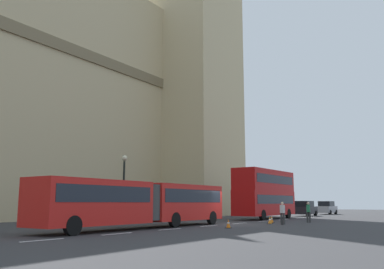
{
  "coord_description": "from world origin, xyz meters",
  "views": [
    {
      "loc": [
        -28.48,
        -15.87,
        1.61
      ],
      "look_at": [
        -1.31,
        2.6,
        7.04
      ],
      "focal_mm": 38.84,
      "sensor_mm": 36.0,
      "label": 1
    }
  ],
  "objects_px": {
    "articulated_bus": "(143,201)",
    "sedan_lead": "(305,209)",
    "double_decker_bus": "(265,192)",
    "traffic_cone_east": "(272,219)",
    "street_lamp": "(124,184)",
    "traffic_cone_middle": "(270,220)",
    "sedan_trailing": "(327,208)",
    "traffic_cone_west": "(228,224)",
    "pedestrian_near_cones": "(282,212)",
    "pedestrian_by_kerb": "(308,211)"
  },
  "relations": [
    {
      "from": "articulated_bus",
      "to": "sedan_lead",
      "type": "height_order",
      "value": "articulated_bus"
    },
    {
      "from": "double_decker_bus",
      "to": "traffic_cone_east",
      "type": "bearing_deg",
      "value": -152.35
    },
    {
      "from": "articulated_bus",
      "to": "street_lamp",
      "type": "xyz_separation_m",
      "value": [
        2.96,
        4.51,
        1.31
      ]
    },
    {
      "from": "traffic_cone_middle",
      "to": "sedan_trailing",
      "type": "bearing_deg",
      "value": 8.38
    },
    {
      "from": "sedan_lead",
      "to": "traffic_cone_west",
      "type": "relative_size",
      "value": 7.59
    },
    {
      "from": "sedan_lead",
      "to": "traffic_cone_middle",
      "type": "relative_size",
      "value": 7.59
    },
    {
      "from": "pedestrian_near_cones",
      "to": "traffic_cone_west",
      "type": "bearing_deg",
      "value": 168.03
    },
    {
      "from": "street_lamp",
      "to": "pedestrian_by_kerb",
      "type": "xyz_separation_m",
      "value": [
        10.7,
        -10.73,
        -2.14
      ]
    },
    {
      "from": "traffic_cone_west",
      "to": "traffic_cone_middle",
      "type": "xyz_separation_m",
      "value": [
        6.55,
        -0.02,
        0.0
      ]
    },
    {
      "from": "street_lamp",
      "to": "pedestrian_by_kerb",
      "type": "relative_size",
      "value": 3.12
    },
    {
      "from": "traffic_cone_west",
      "to": "traffic_cone_middle",
      "type": "distance_m",
      "value": 6.55
    },
    {
      "from": "sedan_lead",
      "to": "double_decker_bus",
      "type": "bearing_deg",
      "value": 179.66
    },
    {
      "from": "traffic_cone_west",
      "to": "traffic_cone_east",
      "type": "relative_size",
      "value": 1.0
    },
    {
      "from": "pedestrian_near_cones",
      "to": "sedan_lead",
      "type": "bearing_deg",
      "value": 14.81
    },
    {
      "from": "street_lamp",
      "to": "traffic_cone_middle",
      "type": "bearing_deg",
      "value": -51.7
    },
    {
      "from": "articulated_bus",
      "to": "sedan_lead",
      "type": "bearing_deg",
      "value": -0.12
    },
    {
      "from": "traffic_cone_west",
      "to": "pedestrian_by_kerb",
      "type": "xyz_separation_m",
      "value": [
        10.23,
        -1.85,
        0.63
      ]
    },
    {
      "from": "traffic_cone_middle",
      "to": "sedan_lead",
      "type": "bearing_deg",
      "value": 11.84
    },
    {
      "from": "double_decker_bus",
      "to": "traffic_cone_east",
      "type": "relative_size",
      "value": 17.23
    },
    {
      "from": "street_lamp",
      "to": "pedestrian_near_cones",
      "type": "bearing_deg",
      "value": -57.29
    },
    {
      "from": "traffic_cone_east",
      "to": "double_decker_bus",
      "type": "bearing_deg",
      "value": 27.65
    },
    {
      "from": "traffic_cone_west",
      "to": "traffic_cone_east",
      "type": "bearing_deg",
      "value": 3.83
    },
    {
      "from": "sedan_lead",
      "to": "traffic_cone_east",
      "type": "bearing_deg",
      "value": -168.79
    },
    {
      "from": "sedan_lead",
      "to": "traffic_cone_west",
      "type": "height_order",
      "value": "sedan_lead"
    },
    {
      "from": "articulated_bus",
      "to": "sedan_lead",
      "type": "xyz_separation_m",
      "value": [
        30.6,
        -0.07,
        -0.83
      ]
    },
    {
      "from": "articulated_bus",
      "to": "traffic_cone_west",
      "type": "xyz_separation_m",
      "value": [
        3.43,
        -4.37,
        -1.46
      ]
    },
    {
      "from": "pedestrian_near_cones",
      "to": "pedestrian_by_kerb",
      "type": "distance_m",
      "value": 4.22
    },
    {
      "from": "articulated_bus",
      "to": "double_decker_bus",
      "type": "distance_m",
      "value": 18.99
    },
    {
      "from": "double_decker_bus",
      "to": "pedestrian_near_cones",
      "type": "height_order",
      "value": "double_decker_bus"
    },
    {
      "from": "double_decker_bus",
      "to": "street_lamp",
      "type": "distance_m",
      "value": 16.63
    },
    {
      "from": "traffic_cone_west",
      "to": "double_decker_bus",
      "type": "bearing_deg",
      "value": 15.73
    },
    {
      "from": "sedan_lead",
      "to": "traffic_cone_west",
      "type": "bearing_deg",
      "value": -171.0
    },
    {
      "from": "pedestrian_near_cones",
      "to": "pedestrian_by_kerb",
      "type": "height_order",
      "value": "same"
    },
    {
      "from": "double_decker_bus",
      "to": "pedestrian_near_cones",
      "type": "xyz_separation_m",
      "value": [
        -9.48,
        -5.65,
        -1.8
      ]
    },
    {
      "from": "sedan_lead",
      "to": "street_lamp",
      "type": "height_order",
      "value": "street_lamp"
    },
    {
      "from": "traffic_cone_middle",
      "to": "traffic_cone_east",
      "type": "xyz_separation_m",
      "value": [
        1.68,
        0.57,
        0.0
      ]
    },
    {
      "from": "articulated_bus",
      "to": "traffic_cone_west",
      "type": "bearing_deg",
      "value": -51.83
    },
    {
      "from": "sedan_lead",
      "to": "pedestrian_by_kerb",
      "type": "relative_size",
      "value": 2.6
    },
    {
      "from": "sedan_lead",
      "to": "sedan_trailing",
      "type": "relative_size",
      "value": 1.0
    },
    {
      "from": "traffic_cone_east",
      "to": "pedestrian_near_cones",
      "type": "bearing_deg",
      "value": -139.99
    },
    {
      "from": "sedan_lead",
      "to": "traffic_cone_middle",
      "type": "height_order",
      "value": "sedan_lead"
    },
    {
      "from": "double_decker_bus",
      "to": "sedan_lead",
      "type": "height_order",
      "value": "double_decker_bus"
    },
    {
      "from": "sedan_trailing",
      "to": "double_decker_bus",
      "type": "bearing_deg",
      "value": -179.85
    },
    {
      "from": "sedan_lead",
      "to": "traffic_cone_west",
      "type": "xyz_separation_m",
      "value": [
        -27.17,
        -4.3,
        -0.63
      ]
    },
    {
      "from": "double_decker_bus",
      "to": "traffic_cone_east",
      "type": "distance_m",
      "value": 8.58
    },
    {
      "from": "pedestrian_by_kerb",
      "to": "articulated_bus",
      "type": "bearing_deg",
      "value": 155.51
    },
    {
      "from": "pedestrian_by_kerb",
      "to": "sedan_trailing",
      "type": "bearing_deg",
      "value": 13.33
    },
    {
      "from": "traffic_cone_east",
      "to": "pedestrian_by_kerb",
      "type": "bearing_deg",
      "value": -50.36
    },
    {
      "from": "traffic_cone_middle",
      "to": "articulated_bus",
      "type": "bearing_deg",
      "value": 156.27
    },
    {
      "from": "articulated_bus",
      "to": "traffic_cone_middle",
      "type": "distance_m",
      "value": 11.0
    }
  ]
}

